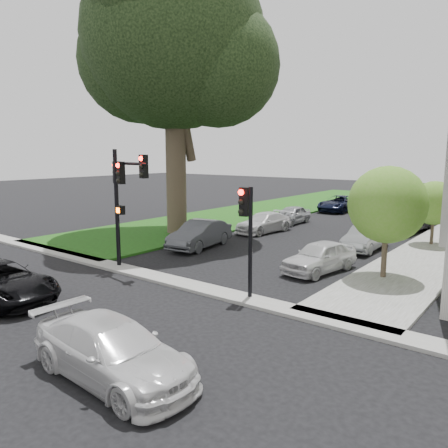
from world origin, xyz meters
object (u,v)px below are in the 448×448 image
Objects in this scene: car_parked_0 at (320,257)px; car_parked_4 at (447,203)px; small_tree_a at (387,205)px; traffic_signal_secondary at (247,222)px; car_parked_5 at (200,234)px; car_parked_6 at (264,223)px; small_tree_b at (434,203)px; car_parked_2 at (402,221)px; car_parked_1 at (366,238)px; car_parked_8 at (339,204)px; car_cross_far at (112,350)px; car_parked_9 at (362,198)px; traffic_signal_main at (123,187)px; eucalyptus at (173,38)px; car_parked_3 at (423,213)px; car_parked_7 at (291,215)px.

car_parked_0 is 0.71× the size of car_parked_4.
small_tree_a reaches higher than traffic_signal_secondary.
car_parked_4 is 25.18m from car_parked_5.
car_parked_6 is (0.23, 6.04, -0.10)m from car_parked_5.
small_tree_b reaches higher than car_parked_2.
car_parked_8 reaches higher than car_parked_1.
car_parked_2 reaches higher than car_cross_far.
car_parked_4 is 1.34× the size of car_parked_9.
traffic_signal_main is 1.20× the size of car_parked_6.
traffic_signal_main is at bearing 50.94° from car_cross_far.
car_parked_4 reaches higher than car_parked_1.
small_tree_b is at bearing 83.10° from car_parked_0.
car_parked_9 is (3.77, 22.12, -11.11)m from eucalyptus.
traffic_signal_main reaches higher than car_parked_9.
car_cross_far is 1.16× the size of car_parked_0.
car_cross_far is 11.23m from car_parked_0.
small_tree_b reaches higher than car_parked_3.
car_parked_8 is (-7.53, 2.88, -0.10)m from car_parked_3.
car_parked_6 is (-7.05, 6.55, -0.04)m from car_parked_0.
small_tree_b is at bearing -74.89° from car_parked_4.
car_cross_far is at bearing -73.10° from car_parked_8.
car_cross_far is 0.83× the size of car_parked_4.
car_cross_far is at bearing -81.13° from car_parked_2.
traffic_signal_main is 18.59m from car_parked_2.
traffic_signal_secondary is 0.85× the size of car_parked_3.
small_tree_a is 10.99m from traffic_signal_main.
car_parked_5 reaches higher than car_parked_0.
car_parked_6 is at bearing -133.12° from car_parked_2.
small_tree_b is 8.12m from car_parked_3.
car_parked_1 is at bearing 99.23° from car_parked_0.
car_parked_2 is 8.98m from car_parked_6.
car_parked_7 is (-7.56, -5.61, -0.14)m from car_parked_3.
small_tree_a is at bearing -71.43° from car_parked_3.
traffic_signal_secondary is 0.79× the size of car_parked_8.
car_parked_6 is (-6.59, 11.42, -2.13)m from traffic_signal_secondary.
eucalyptus is at bearing -100.26° from car_parked_8.
traffic_signal_main is at bearing -125.76° from car_parked_1.
car_parked_4 reaches higher than car_parked_5.
car_cross_far is 1.11× the size of car_parked_9.
car_parked_4 is 9.25m from car_parked_8.
car_parked_0 is (-2.57, -8.65, -1.72)m from small_tree_b.
car_parked_7 is 0.92× the size of car_parked_9.
car_parked_5 is 1.08× the size of car_parked_9.
car_parked_6 is 12.60m from car_parked_8.
car_parked_0 is 0.88× the size of car_parked_5.
car_parked_2 reaches higher than car_parked_9.
car_parked_1 is (-0.21, 16.66, -0.01)m from car_cross_far.
traffic_signal_secondary is at bearing -84.55° from car_parked_4.
car_parked_4 is (0.25, 24.54, 0.13)m from car_parked_0.
car_parked_2 is at bearing 99.82° from car_parked_0.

